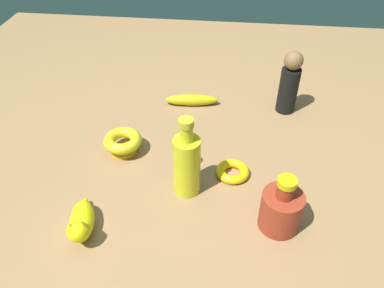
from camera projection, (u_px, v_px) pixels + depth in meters
name	position (u px, v px, depth m)	size (l,w,h in m)	color
ground	(192.00, 160.00, 1.06)	(2.00, 2.00, 0.00)	#936D47
bottle_tall	(186.00, 163.00, 0.92)	(0.07, 0.07, 0.22)	gold
bowl	(123.00, 142.00, 1.07)	(0.11, 0.11, 0.06)	gold
person_figure_adult	(290.00, 83.00, 1.19)	(0.06, 0.06, 0.21)	black
banana	(192.00, 100.00, 1.26)	(0.18, 0.04, 0.04)	gold
bangle	(233.00, 171.00, 1.01)	(0.09, 0.09, 0.02)	yellow
cat_figurine	(81.00, 223.00, 0.85)	(0.08, 0.15, 0.08)	yellow
bottle_short	(281.00, 209.00, 0.86)	(0.10, 0.10, 0.15)	maroon
nail_polish_jar	(192.00, 158.00, 1.05)	(0.03, 0.03, 0.03)	#26441E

